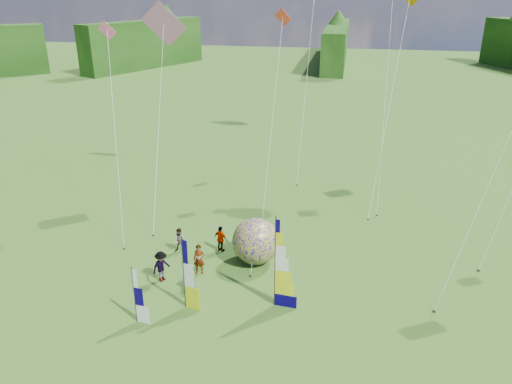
% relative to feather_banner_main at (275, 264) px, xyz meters
% --- Properties ---
extents(ground, '(220.00, 220.00, 0.00)m').
position_rel_feather_banner_main_xyz_m(ground, '(-0.23, -2.50, -2.42)').
color(ground, '#406B1C').
rests_on(ground, ground).
extents(treeline_ring, '(210.00, 210.00, 8.00)m').
position_rel_feather_banner_main_xyz_m(treeline_ring, '(-0.23, -2.50, 1.58)').
color(treeline_ring, '#2C5618').
rests_on(treeline_ring, ground).
extents(feather_banner_main, '(1.31, 0.23, 4.83)m').
position_rel_feather_banner_main_xyz_m(feather_banner_main, '(0.00, 0.00, 0.00)').
color(feather_banner_main, '#08004B').
rests_on(feather_banner_main, ground).
extents(side_banner_left, '(1.05, 0.36, 3.84)m').
position_rel_feather_banner_main_xyz_m(side_banner_left, '(-4.35, -0.99, -0.50)').
color(side_banner_left, yellow).
rests_on(side_banner_left, ground).
extents(side_banner_far, '(0.88, 0.21, 2.93)m').
position_rel_feather_banner_main_xyz_m(side_banner_far, '(-6.30, -2.55, -0.95)').
color(side_banner_far, white).
rests_on(side_banner_far, ground).
extents(bol_inflatable, '(3.28, 3.28, 2.71)m').
position_rel_feather_banner_main_xyz_m(bol_inflatable, '(-1.71, 3.99, -1.06)').
color(bol_inflatable, '#05006F').
rests_on(bol_inflatable, ground).
extents(spectator_a, '(0.69, 0.49, 1.77)m').
position_rel_feather_banner_main_xyz_m(spectator_a, '(-4.58, 2.21, -1.53)').
color(spectator_a, '#66594C').
rests_on(spectator_a, ground).
extents(spectator_b, '(0.76, 0.38, 1.56)m').
position_rel_feather_banner_main_xyz_m(spectator_b, '(-6.40, 4.29, -1.64)').
color(spectator_b, '#66594C').
rests_on(spectator_b, ground).
extents(spectator_c, '(0.96, 1.21, 1.79)m').
position_rel_feather_banner_main_xyz_m(spectator_c, '(-6.37, 1.08, -1.52)').
color(spectator_c, '#66594C').
rests_on(spectator_c, ground).
extents(spectator_d, '(1.05, 0.76, 1.66)m').
position_rel_feather_banner_main_xyz_m(spectator_d, '(-4.01, 4.82, -1.59)').
color(spectator_d, '#66594C').
rests_on(spectator_d, ground).
extents(camp_chair, '(0.71, 0.71, 0.96)m').
position_rel_feather_banner_main_xyz_m(camp_chair, '(-4.54, 0.30, -1.93)').
color(camp_chair, '#0B0D3C').
rests_on(camp_chair, ground).
extents(kite_whale, '(3.91, 15.22, 22.82)m').
position_rel_feather_banner_main_xyz_m(kite_whale, '(5.58, 17.45, 9.00)').
color(kite_whale, black).
rests_on(kite_whale, ground).
extents(kite_rainbow_delta, '(9.11, 14.75, 15.00)m').
position_rel_feather_banner_main_xyz_m(kite_rainbow_delta, '(-9.54, 10.16, 5.09)').
color(kite_rainbow_delta, '#FD3915').
rests_on(kite_rainbow_delta, ground).
extents(kite_parafoil, '(12.86, 13.84, 16.21)m').
position_rel_feather_banner_main_xyz_m(kite_parafoil, '(10.59, 4.43, 5.69)').
color(kite_parafoil, '#BA0422').
rests_on(kite_parafoil, ground).
extents(small_kite_red, '(3.51, 9.93, 13.81)m').
position_rel_feather_banner_main_xyz_m(small_kite_red, '(-2.21, 13.25, 4.49)').
color(small_kite_red, '#F4422C').
rests_on(small_kite_red, ground).
extents(small_kite_orange, '(8.87, 12.66, 15.59)m').
position_rel_feather_banner_main_xyz_m(small_kite_orange, '(5.87, 15.36, 5.38)').
color(small_kite_orange, orange).
rests_on(small_kite_orange, ground).
extents(small_kite_pink, '(5.59, 8.55, 13.26)m').
position_rel_feather_banner_main_xyz_m(small_kite_pink, '(-11.16, 6.93, 4.21)').
color(small_kite_pink, '#D5597C').
rests_on(small_kite_pink, ground).
extents(small_kite_green, '(5.17, 12.40, 19.43)m').
position_rel_feather_banner_main_xyz_m(small_kite_green, '(-0.52, 21.25, 7.30)').
color(small_kite_green, green).
rests_on(small_kite_green, ground).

